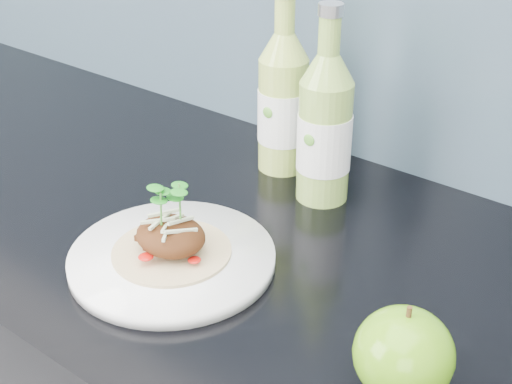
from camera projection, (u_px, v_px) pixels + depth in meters
dinner_plate at (172, 258)px, 0.85m from camera, size 0.30×0.30×0.02m
pork_taco at (170, 233)px, 0.83m from camera, size 0.14×0.14×0.10m
green_apple at (404, 354)px, 0.65m from camera, size 0.10×0.10×0.10m
cider_bottle_left at (283, 103)px, 1.02m from camera, size 0.09×0.09×0.27m
cider_bottle_right at (325, 129)px, 0.95m from camera, size 0.08×0.08×0.27m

